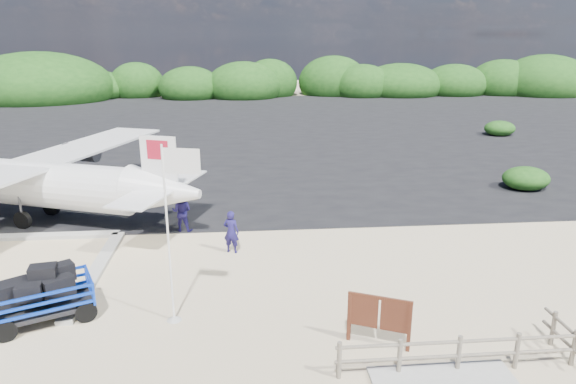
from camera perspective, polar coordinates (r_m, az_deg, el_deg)
The scene contains 10 objects.
ground at distance 17.53m, azimuth -7.26°, elevation -10.44°, with size 160.00×160.00×0.00m, color beige.
asphalt_apron at distance 46.26m, azimuth -5.95°, elevation 6.98°, with size 90.00×50.00×0.04m, color #B2B2B2, non-canonical shape.
vegetation_band at distance 71.00m, azimuth -5.68°, elevation 10.51°, with size 124.00×8.00×4.40m, color #B2B2B2, non-canonical shape.
fence at distance 14.24m, azimuth 18.24°, elevation -18.38°, with size 6.40×2.00×1.10m, color #B2B2B2, non-canonical shape.
baggage_cart at distance 17.10m, azimuth -25.26°, elevation -12.83°, with size 2.93×1.67×1.46m, color #0C37C1, non-canonical shape.
flagpole at distance 15.95m, azimuth -12.52°, elevation -13.71°, with size 1.06×0.44×5.29m, color white, non-canonical shape.
signboard at distance 14.72m, azimuth 9.90°, elevation -16.40°, with size 1.82×0.17×1.50m, color #552818, non-canonical shape.
crew_a at distance 19.78m, azimuth -6.33°, elevation -4.41°, with size 0.62×0.40×1.69m, color #1C1654.
crew_b at distance 22.22m, azimuth -11.72°, elevation -2.11°, with size 0.86×0.67×1.77m, color #1C1654.
aircraft_large at distance 46.50m, azimuth 13.98°, elevation 6.62°, with size 17.86×17.86×5.36m, color #B2B2B2, non-canonical shape.
Camera 1 is at (0.84, -15.54, 8.07)m, focal length 32.00 mm.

